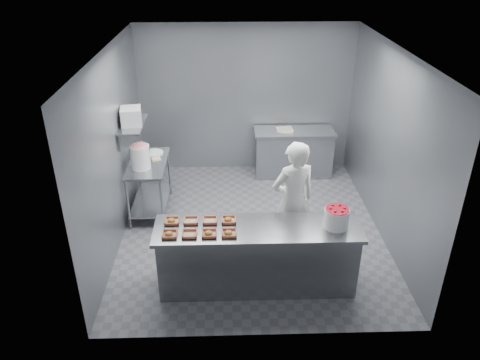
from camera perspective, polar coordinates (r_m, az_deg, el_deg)
The scene contains 24 objects.
floor at distance 7.49m, azimuth 1.38°, elevation -5.86°, with size 4.50×4.50×0.00m, color #4C4C51.
ceiling at distance 6.39m, azimuth 1.67°, elevation 15.60°, with size 4.50×4.50×0.00m, color white.
wall_back at distance 8.92m, azimuth 0.71°, elevation 9.79°, with size 4.00×0.04×2.80m, color slate.
wall_left at distance 7.00m, azimuth -15.11°, elevation 3.66°, with size 0.04×4.50×2.80m, color slate.
wall_right at distance 7.21m, azimuth 17.64°, elevation 4.02°, with size 0.04×4.50×2.80m, color slate.
service_counter at distance 6.12m, azimuth 2.10°, elevation -9.28°, with size 2.60×0.70×0.90m.
prep_table at distance 7.80m, azimuth -11.01°, elevation 0.10°, with size 0.60×1.20×0.90m.
back_counter at distance 9.02m, azimuth 6.50°, elevation 3.37°, with size 1.50×0.60×0.90m.
wall_shelf at distance 7.45m, azimuth -12.96°, elevation 6.63°, with size 0.35×0.90×0.03m, color slate.
tray_0 at distance 5.76m, azimuth -8.60°, elevation -6.55°, with size 0.19×0.18×0.06m.
tray_1 at distance 5.74m, azimuth -6.17°, elevation -6.57°, with size 0.19×0.18×0.04m.
tray_2 at distance 5.72m, azimuth -3.79°, elevation -6.52°, with size 0.19×0.18×0.06m.
tray_3 at distance 5.72m, azimuth -1.37°, elevation -6.49°, with size 0.19×0.18×0.06m.
tray_4 at distance 6.01m, azimuth -8.31°, elevation -4.94°, with size 0.19×0.18×0.06m.
tray_5 at distance 5.99m, azimuth -5.98°, elevation -4.95°, with size 0.19×0.18×0.04m.
tray_6 at distance 5.97m, azimuth -3.68°, elevation -4.93°, with size 0.19×0.18×0.04m.
tray_7 at distance 5.97m, azimuth -1.40°, elevation -4.87°, with size 0.19×0.18×0.06m.
worker at distance 6.50m, azimuth 6.45°, elevation -2.53°, with size 0.64×0.42×1.76m, color white.
strawberry_tub at distance 5.93m, azimuth 11.68°, elevation -4.44°, with size 0.31×0.31×0.26m.
glaze_bucket at distance 7.41m, azimuth -12.06°, elevation 2.83°, with size 0.31×0.30×0.46m.
bucket_lid at distance 7.96m, azimuth -10.45°, elevation 3.29°, with size 0.31×0.31×0.02m, color white.
rag at distance 7.73m, azimuth -10.18°, elevation 2.56°, with size 0.14×0.12×0.02m, color #CCB28C.
appliance at distance 7.36m, azimuth -13.13°, elevation 7.58°, with size 0.30×0.35×0.26m, color gray.
paper_stack at distance 8.81m, azimuth 5.43°, elevation 6.15°, with size 0.30×0.22×0.05m, color silver.
Camera 1 is at (-0.38, -6.24, 4.12)m, focal length 35.00 mm.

